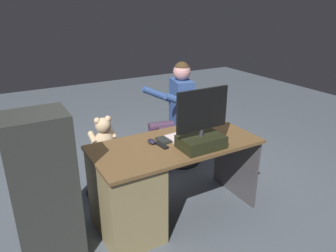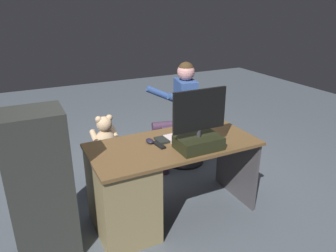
{
  "view_description": "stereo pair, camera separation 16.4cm",
  "coord_description": "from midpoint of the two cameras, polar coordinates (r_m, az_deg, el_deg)",
  "views": [
    {
      "loc": [
        1.28,
        2.51,
        1.85
      ],
      "look_at": [
        -0.09,
        0.1,
        0.76
      ],
      "focal_mm": 34.04,
      "sensor_mm": 36.0,
      "label": 1
    },
    {
      "loc": [
        1.14,
        2.59,
        1.85
      ],
      "look_at": [
        -0.09,
        0.1,
        0.76
      ],
      "focal_mm": 34.04,
      "sensor_mm": 36.0,
      "label": 2
    }
  ],
  "objects": [
    {
      "name": "ground_plane",
      "position": [
        3.37,
        -3.6,
        -11.89
      ],
      "size": [
        10.0,
        10.0,
        0.0
      ],
      "primitive_type": "plane",
      "color": "#505962"
    },
    {
      "name": "visitor_chair",
      "position": [
        3.87,
        1.09,
        -2.69
      ],
      "size": [
        0.47,
        0.47,
        0.47
      ],
      "color": "black",
      "rests_on": "ground_plane"
    },
    {
      "name": "teddy_bear",
      "position": [
        3.18,
        -12.93,
        -1.76
      ],
      "size": [
        0.26,
        0.26,
        0.36
      ],
      "color": "#D4B188",
      "rests_on": "office_chair_teddy"
    },
    {
      "name": "cup",
      "position": [
        3.02,
        3.65,
        0.48
      ],
      "size": [
        0.07,
        0.07,
        0.11
      ],
      "primitive_type": "cylinder",
      "color": "red",
      "rests_on": "desk"
    },
    {
      "name": "person",
      "position": [
        3.65,
        0.2,
        3.54
      ],
      "size": [
        0.56,
        0.55,
        1.23
      ],
      "color": "#334F8C",
      "rests_on": "ground_plane"
    },
    {
      "name": "desk",
      "position": [
        2.74,
        -7.31,
        -10.99
      ],
      "size": [
        1.44,
        0.69,
        0.72
      ],
      "color": "brown",
      "rests_on": "ground_plane"
    },
    {
      "name": "office_chair_teddy",
      "position": [
        3.32,
        -12.38,
        -7.29
      ],
      "size": [
        0.44,
        0.44,
        0.47
      ],
      "color": "black",
      "rests_on": "ground_plane"
    },
    {
      "name": "tv_remote",
      "position": [
        2.67,
        -2.92,
        -3.47
      ],
      "size": [
        0.06,
        0.15,
        0.02
      ],
      "primitive_type": "cube",
      "rotation": [
        0.0,
        0.0,
        0.11
      ],
      "color": "black",
      "rests_on": "desk"
    },
    {
      "name": "equipment_rack",
      "position": [
        2.52,
        -23.05,
        -10.64
      ],
      "size": [
        0.44,
        0.36,
        1.17
      ],
      "primitive_type": "cube",
      "color": "#2F312D",
      "rests_on": "ground_plane"
    },
    {
      "name": "monitor",
      "position": [
        2.59,
        4.2,
        -1.11
      ],
      "size": [
        0.47,
        0.25,
        0.5
      ],
      "color": "black",
      "rests_on": "desk"
    },
    {
      "name": "notebook_binder",
      "position": [
        2.76,
        1.2,
        -2.45
      ],
      "size": [
        0.24,
        0.31,
        0.02
      ],
      "primitive_type": "cube",
      "rotation": [
        0.0,
        0.0,
        0.07
      ],
      "color": "beige",
      "rests_on": "desk"
    },
    {
      "name": "keyboard",
      "position": [
        2.83,
        0.41,
        -1.91
      ],
      "size": [
        0.42,
        0.14,
        0.02
      ],
      "primitive_type": "cube",
      "color": "black",
      "rests_on": "desk"
    },
    {
      "name": "computer_mouse",
      "position": [
        2.72,
        -4.68,
        -2.79
      ],
      "size": [
        0.06,
        0.1,
        0.04
      ],
      "primitive_type": "ellipsoid",
      "color": "#1F1C2C",
      "rests_on": "desk"
    }
  ]
}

